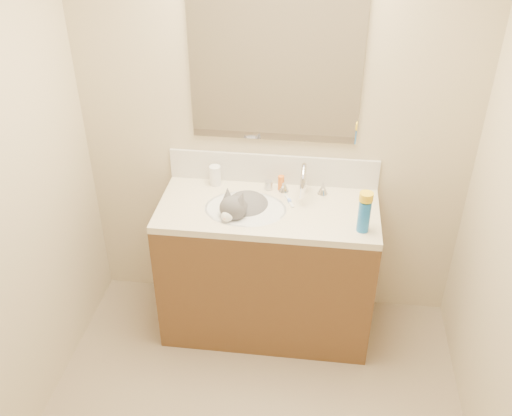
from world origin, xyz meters
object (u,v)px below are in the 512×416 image
(cat, at_px, (244,211))
(spray_can, at_px, (364,216))
(basin, at_px, (246,219))
(pill_bottle, at_px, (215,176))
(amber_bottle, at_px, (281,183))
(silver_jar, at_px, (269,185))
(vanity_cabinet, at_px, (267,271))
(faucet, at_px, (303,183))

(cat, height_order, spray_can, spray_can)
(basin, bearing_deg, pill_bottle, 131.90)
(amber_bottle, bearing_deg, silver_jar, -176.66)
(basin, xyz_separation_m, spray_can, (0.62, -0.13, 0.16))
(vanity_cabinet, relative_size, faucet, 4.29)
(faucet, xyz_separation_m, amber_bottle, (-0.13, 0.05, -0.04))
(vanity_cabinet, xyz_separation_m, pill_bottle, (-0.33, 0.20, 0.51))
(silver_jar, height_order, amber_bottle, amber_bottle)
(vanity_cabinet, height_order, pill_bottle, pill_bottle)
(basin, bearing_deg, faucet, 29.12)
(amber_bottle, xyz_separation_m, spray_can, (0.45, -0.35, 0.04))
(basin, bearing_deg, amber_bottle, 51.93)
(vanity_cabinet, distance_m, basin, 0.40)
(spray_can, bearing_deg, cat, 166.52)
(cat, xyz_separation_m, amber_bottle, (0.18, 0.20, 0.08))
(basin, bearing_deg, spray_can, -11.75)
(silver_jar, height_order, spray_can, spray_can)
(vanity_cabinet, distance_m, faucet, 0.58)
(faucet, distance_m, cat, 0.36)
(basin, distance_m, spray_can, 0.65)
(vanity_cabinet, height_order, silver_jar, silver_jar)
(basin, height_order, spray_can, spray_can)
(pill_bottle, bearing_deg, amber_bottle, -1.64)
(vanity_cabinet, bearing_deg, faucet, 37.29)
(silver_jar, relative_size, amber_bottle, 0.60)
(basin, xyz_separation_m, pill_bottle, (-0.21, 0.23, 0.13))
(cat, distance_m, amber_bottle, 0.28)
(vanity_cabinet, xyz_separation_m, amber_bottle, (0.05, 0.19, 0.49))
(basin, height_order, cat, cat)
(faucet, bearing_deg, basin, -150.88)
(basin, bearing_deg, cat, 112.38)
(amber_bottle, relative_size, spray_can, 0.51)
(pill_bottle, bearing_deg, basin, -48.10)
(faucet, relative_size, cat, 0.67)
(basin, distance_m, pill_bottle, 0.34)
(basin, relative_size, cat, 1.08)
(vanity_cabinet, relative_size, amber_bottle, 13.61)
(cat, bearing_deg, pill_bottle, 156.43)
(faucet, bearing_deg, amber_bottle, 157.22)
(vanity_cabinet, xyz_separation_m, silver_jar, (-0.02, 0.19, 0.48))
(faucet, xyz_separation_m, spray_can, (0.32, -0.30, 0.00))
(faucet, distance_m, amber_bottle, 0.14)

